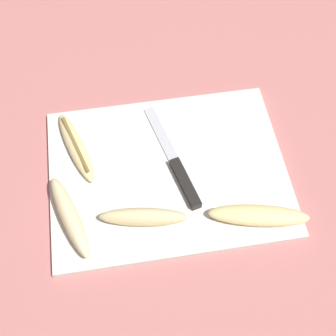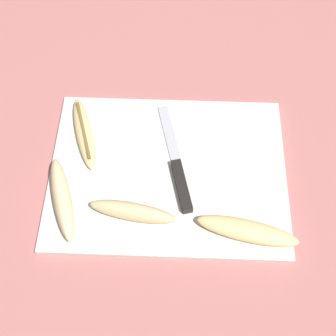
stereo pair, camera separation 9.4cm
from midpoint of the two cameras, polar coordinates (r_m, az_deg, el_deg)
name	(u,v)px [view 1 (the left image)]	position (r m, az deg, el deg)	size (l,w,h in m)	color
ground_plane	(168,173)	(0.96, -2.80, -0.91)	(4.00, 4.00, 0.00)	#B76B66
cutting_board	(168,172)	(0.96, -2.81, -0.73)	(0.48, 0.37, 0.01)	silver
knife	(180,173)	(0.94, -1.38, -0.88)	(0.08, 0.26, 0.02)	black
banana_soft_right	(70,216)	(0.91, -14.84, -5.99)	(0.09, 0.19, 0.04)	beige
banana_golden_short	(259,216)	(0.89, 8.06, -6.02)	(0.20, 0.08, 0.03)	#EDD689
banana_mellow_near	(143,217)	(0.89, -6.07, -6.23)	(0.17, 0.06, 0.04)	beige
banana_spotted_left	(76,147)	(1.00, -13.82, 2.30)	(0.09, 0.19, 0.02)	#DBC684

